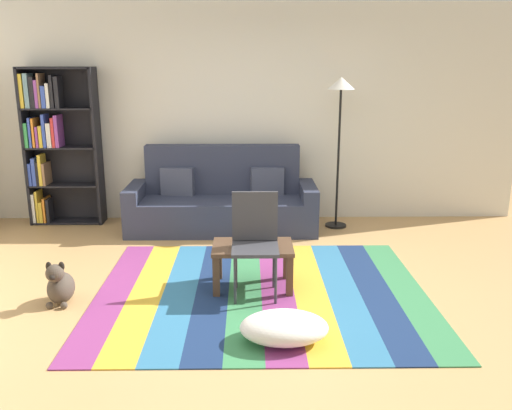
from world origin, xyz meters
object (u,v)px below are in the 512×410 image
(pouf, at_px, (284,328))
(tv_remote, at_px, (259,247))
(bookshelf, at_px, (54,141))
(folding_chair, at_px, (255,235))
(standing_lamp, at_px, (340,103))
(couch, at_px, (222,202))
(coffee_table, at_px, (253,253))
(dog, at_px, (60,286))

(pouf, xyz_separation_m, tv_remote, (-0.17, 0.93, 0.30))
(bookshelf, xyz_separation_m, folding_chair, (2.46, -2.22, -0.51))
(tv_remote, bearing_deg, bookshelf, 151.39)
(bookshelf, height_order, standing_lamp, bookshelf)
(pouf, xyz_separation_m, folding_chair, (-0.20, 0.89, 0.42))
(couch, bearing_deg, bookshelf, 172.28)
(coffee_table, relative_size, standing_lamp, 0.39)
(pouf, relative_size, dog, 1.63)
(coffee_table, distance_m, pouf, 1.04)
(couch, xyz_separation_m, folding_chair, (0.38, -1.94, 0.20))
(dog, bearing_deg, couch, 59.17)
(pouf, bearing_deg, bookshelf, 130.52)
(couch, relative_size, pouf, 3.49)
(bookshelf, xyz_separation_m, tv_remote, (2.49, -2.18, -0.62))
(dog, xyz_separation_m, standing_lamp, (2.69, 2.19, 1.36))
(standing_lamp, distance_m, folding_chair, 2.45)
(couch, distance_m, tv_remote, 1.95)
(couch, height_order, dog, couch)
(pouf, relative_size, folding_chair, 0.72)
(bookshelf, bearing_deg, pouf, -49.48)
(coffee_table, xyz_separation_m, pouf, (0.22, -1.00, -0.21))
(dog, relative_size, tv_remote, 2.65)
(couch, bearing_deg, coffee_table, -78.95)
(bookshelf, distance_m, dog, 2.70)
(couch, height_order, coffee_table, couch)
(bookshelf, bearing_deg, dog, -71.57)
(couch, relative_size, tv_remote, 15.07)
(folding_chair, bearing_deg, standing_lamp, 91.12)
(bookshelf, relative_size, pouf, 2.99)
(bookshelf, height_order, tv_remote, bookshelf)
(tv_remote, bearing_deg, couch, 114.81)
(standing_lamp, relative_size, tv_remote, 12.13)
(pouf, height_order, standing_lamp, standing_lamp)
(coffee_table, distance_m, standing_lamp, 2.47)
(dog, distance_m, tv_remote, 1.72)
(dog, relative_size, standing_lamp, 0.22)
(standing_lamp, distance_m, tv_remote, 2.46)
(bookshelf, bearing_deg, couch, -7.72)
(coffee_table, relative_size, dog, 1.80)
(couch, xyz_separation_m, coffee_table, (0.36, -1.83, -0.01))
(bookshelf, relative_size, standing_lamp, 1.06)
(standing_lamp, bearing_deg, couch, -177.70)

